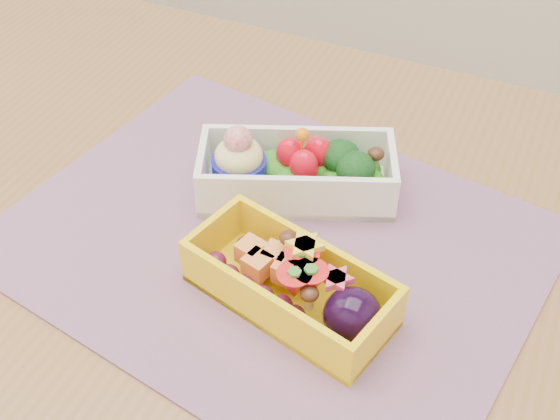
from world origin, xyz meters
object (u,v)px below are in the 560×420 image
at_px(placemat, 271,240).
at_px(bento_white, 296,171).
at_px(table, 225,315).
at_px(bento_yellow, 294,284).

relative_size(placemat, bento_white, 2.29).
bearing_deg(table, bento_white, 71.76).
xyz_separation_m(table, bento_white, (0.03, 0.10, 0.13)).
relative_size(placemat, bento_yellow, 2.48).
height_order(table, placemat, placemat).
relative_size(table, bento_yellow, 6.11).
height_order(table, bento_yellow, bento_yellow).
relative_size(bento_white, bento_yellow, 1.08).
bearing_deg(table, placemat, 36.39).
bearing_deg(bento_yellow, bento_white, 127.01).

